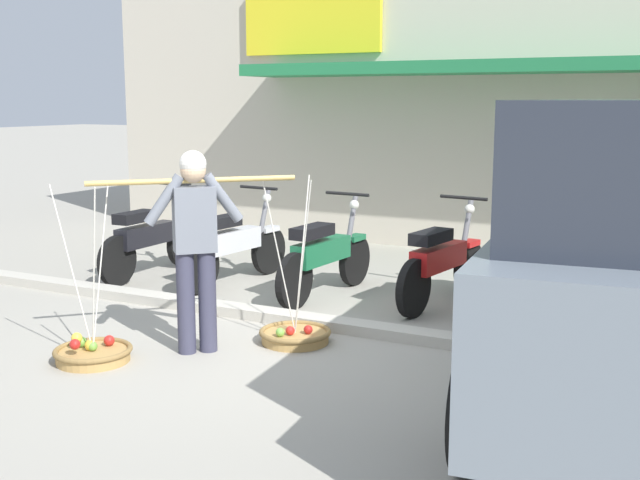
% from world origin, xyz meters
% --- Properties ---
extents(ground_plane, '(90.00, 90.00, 0.00)m').
position_xyz_m(ground_plane, '(0.00, 0.00, 0.00)').
color(ground_plane, '#9E998C').
extents(sidewalk_curb, '(20.00, 0.24, 0.10)m').
position_xyz_m(sidewalk_curb, '(0.00, 0.70, 0.05)').
color(sidewalk_curb, '#BAB4A5').
rests_on(sidewalk_curb, ground).
extents(fruit_vendor, '(1.24, 1.23, 1.70)m').
position_xyz_m(fruit_vendor, '(-0.48, -0.41, 0.98)').
color(fruit_vendor, '#38384C').
rests_on(fruit_vendor, ground).
extents(fruit_basket_left_side, '(0.63, 0.63, 1.45)m').
position_xyz_m(fruit_basket_left_side, '(0.13, 0.18, 0.07)').
color(fruit_basket_left_side, '#B2894C').
rests_on(fruit_basket_left_side, ground).
extents(fruit_basket_right_side, '(0.63, 0.63, 1.45)m').
position_xyz_m(fruit_basket_right_side, '(-1.09, -1.01, 0.08)').
color(fruit_basket_right_side, '#B2894C').
rests_on(fruit_basket_right_side, ground).
extents(motorcycle_nearest_shop, '(0.54, 1.82, 1.09)m').
position_xyz_m(motorcycle_nearest_shop, '(-2.71, 1.72, 0.45)').
color(motorcycle_nearest_shop, black).
rests_on(motorcycle_nearest_shop, ground).
extents(motorcycle_second_in_row, '(0.54, 1.82, 1.09)m').
position_xyz_m(motorcycle_second_in_row, '(-1.59, 1.83, 0.45)').
color(motorcycle_second_in_row, black).
rests_on(motorcycle_second_in_row, ground).
extents(motorcycle_third_in_row, '(0.54, 1.82, 1.09)m').
position_xyz_m(motorcycle_third_in_row, '(-0.38, 1.76, 0.45)').
color(motorcycle_third_in_row, black).
rests_on(motorcycle_third_in_row, ground).
extents(motorcycle_end_of_row, '(0.54, 1.81, 1.09)m').
position_xyz_m(motorcycle_end_of_row, '(0.84, 2.01, 0.45)').
color(motorcycle_end_of_row, black).
rests_on(motorcycle_end_of_row, ground).
extents(storefront_building, '(13.00, 6.00, 4.20)m').
position_xyz_m(storefront_building, '(0.74, 7.42, 2.10)').
color(storefront_building, beige).
rests_on(storefront_building, ground).
extents(wooden_crate, '(0.44, 0.36, 0.32)m').
position_xyz_m(wooden_crate, '(1.69, 2.67, 0.16)').
color(wooden_crate, olive).
rests_on(wooden_crate, ground).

